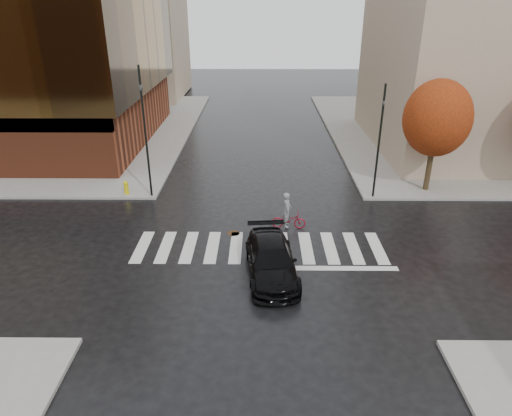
{
  "coord_description": "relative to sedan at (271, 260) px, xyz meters",
  "views": [
    {
      "loc": [
        0.01,
        -18.12,
        10.6
      ],
      "look_at": [
        -0.16,
        0.57,
        2.0
      ],
      "focal_mm": 32.0,
      "sensor_mm": 36.0,
      "label": 1
    }
  ],
  "objects": [
    {
      "name": "traffic_light_nw",
      "position": [
        -6.8,
        8.1,
        3.63
      ],
      "size": [
        0.23,
        0.21,
        7.34
      ],
      "rotation": [
        0.0,
        0.0,
        -1.97
      ],
      "color": "black",
      "rests_on": "sidewalk_nw"
    },
    {
      "name": "ground",
      "position": [
        -0.5,
        1.8,
        -0.71
      ],
      "size": [
        120.0,
        120.0,
        0.0
      ],
      "primitive_type": "plane",
      "color": "black",
      "rests_on": "ground"
    },
    {
      "name": "manhole",
      "position": [
        -1.79,
        3.69,
        -0.7
      ],
      "size": [
        0.7,
        0.7,
        0.01
      ],
      "primitive_type": "cylinder",
      "rotation": [
        0.0,
        0.0,
        0.15
      ],
      "color": "#49301A",
      "rests_on": "ground"
    },
    {
      "name": "sidewalk_ne",
      "position": [
        20.5,
        22.8,
        -0.63
      ],
      "size": [
        30.0,
        30.0,
        0.15
      ],
      "primitive_type": "cube",
      "color": "gray",
      "rests_on": "ground"
    },
    {
      "name": "sedan",
      "position": [
        0.0,
        0.0,
        0.0
      ],
      "size": [
        2.42,
        5.03,
        1.41
      ],
      "primitive_type": "imported",
      "rotation": [
        0.0,
        0.0,
        0.09
      ],
      "color": "black",
      "rests_on": "ground"
    },
    {
      "name": "traffic_light_ne",
      "position": [
        6.09,
        8.1,
        3.01
      ],
      "size": [
        0.15,
        0.18,
        6.41
      ],
      "rotation": [
        0.0,
        0.0,
        3.0
      ],
      "color": "black",
      "rests_on": "sidewalk_ne"
    },
    {
      "name": "building_nw_far",
      "position": [
        -16.5,
        38.8,
        9.44
      ],
      "size": [
        14.0,
        12.0,
        20.0
      ],
      "primitive_type": "cube",
      "color": "tan",
      "rests_on": "sidewalk_nw"
    },
    {
      "name": "fire_hydrant",
      "position": [
        -8.31,
        8.3,
        -0.11
      ],
      "size": [
        0.29,
        0.29,
        0.81
      ],
      "color": "#D4C20C",
      "rests_on": "sidewalk_nw"
    },
    {
      "name": "cyclist",
      "position": [
        0.94,
        4.3,
        -0.05
      ],
      "size": [
        1.74,
        0.7,
        1.93
      ],
      "rotation": [
        0.0,
        0.0,
        1.51
      ],
      "color": "maroon",
      "rests_on": "ground"
    },
    {
      "name": "crosswalk",
      "position": [
        -0.5,
        2.3,
        -0.7
      ],
      "size": [
        12.0,
        3.0,
        0.01
      ],
      "primitive_type": "cube",
      "color": "silver",
      "rests_on": "ground"
    },
    {
      "name": "sidewalk_nw",
      "position": [
        -21.5,
        22.8,
        -0.63
      ],
      "size": [
        30.0,
        30.0,
        0.15
      ],
      "primitive_type": "cube",
      "color": "gray",
      "rests_on": "ground"
    },
    {
      "name": "tree_ne_a",
      "position": [
        9.5,
        9.2,
        3.75
      ],
      "size": [
        3.8,
        3.8,
        6.5
      ],
      "color": "#332616",
      "rests_on": "sidewalk_ne"
    },
    {
      "name": "building_ne_tan",
      "position": [
        16.5,
        18.8,
        8.44
      ],
      "size": [
        16.0,
        16.0,
        18.0
      ],
      "primitive_type": "cube",
      "color": "tan",
      "rests_on": "sidewalk_ne"
    }
  ]
}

